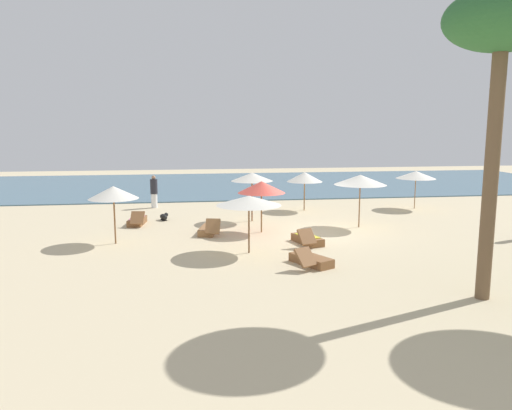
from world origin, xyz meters
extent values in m
plane|color=beige|center=(0.00, 0.00, 0.00)|extent=(60.00, 60.00, 0.00)
cube|color=#476B7F|center=(0.00, 17.00, 0.03)|extent=(48.00, 16.00, 0.06)
cylinder|color=olive|center=(-1.79, 0.58, 1.03)|extent=(0.06, 0.06, 2.06)
cone|color=#D84C3F|center=(-1.79, 0.58, 1.87)|extent=(1.93, 1.93, 0.48)
cylinder|color=brown|center=(2.52, 1.02, 1.11)|extent=(0.05, 0.05, 2.21)
cone|color=silver|center=(2.52, 1.02, 2.05)|extent=(2.22, 2.22, 0.42)
cylinder|color=brown|center=(-2.72, -2.66, 0.97)|extent=(0.06, 0.06, 1.94)
cone|color=silver|center=(-2.72, -2.66, 1.83)|extent=(2.22, 2.22, 0.32)
cylinder|color=olive|center=(7.04, 5.22, 0.96)|extent=(0.05, 0.05, 1.92)
cone|color=silver|center=(7.04, 5.22, 1.78)|extent=(2.03, 2.03, 0.39)
cylinder|color=brown|center=(-1.86, 3.02, 1.08)|extent=(0.06, 0.06, 2.17)
cone|color=silver|center=(-1.86, 3.02, 2.03)|extent=(1.89, 1.89, 0.38)
cylinder|color=brown|center=(-7.45, -0.62, 1.05)|extent=(0.06, 0.06, 2.10)
cone|color=silver|center=(-7.45, -0.62, 1.92)|extent=(1.82, 1.82, 0.46)
cylinder|color=olive|center=(1.17, 5.48, 0.96)|extent=(0.06, 0.06, 1.92)
cone|color=silver|center=(1.17, 5.48, 1.73)|extent=(1.82, 1.82, 0.49)
cube|color=brown|center=(-0.96, -4.37, 0.14)|extent=(1.24, 1.61, 0.28)
cube|color=brown|center=(-1.29, -4.99, 0.42)|extent=(0.73, 0.70, 0.53)
cube|color=brown|center=(-6.99, 2.97, 0.14)|extent=(0.78, 1.56, 0.28)
cube|color=brown|center=(-6.91, 2.27, 0.42)|extent=(0.63, 0.56, 0.52)
cube|color=#D17299|center=(-6.99, 2.97, 0.30)|extent=(0.63, 1.10, 0.03)
cube|color=brown|center=(-0.40, -1.60, 0.14)|extent=(0.99, 1.61, 0.28)
cube|color=brown|center=(-0.59, -2.27, 0.42)|extent=(0.68, 0.63, 0.52)
cube|color=yellow|center=(-0.40, -1.60, 0.30)|extent=(0.78, 1.15, 0.03)
cube|color=olive|center=(-3.97, 0.63, 0.14)|extent=(0.91, 1.59, 0.28)
cube|color=olive|center=(-3.81, -0.05, 0.43)|extent=(0.65, 0.54, 0.57)
cylinder|color=white|center=(-6.50, 7.40, 0.37)|extent=(0.37, 0.37, 0.74)
cylinder|color=#26262D|center=(-6.50, 7.40, 1.13)|extent=(0.44, 0.44, 0.78)
sphere|color=#A37556|center=(-6.50, 7.40, 1.62)|extent=(0.21, 0.21, 0.21)
cylinder|color=brown|center=(2.60, -7.98, 3.16)|extent=(0.35, 0.35, 6.32)
ellipsoid|color=#2D6633|center=(2.60, -7.98, 6.80)|extent=(2.74, 2.74, 1.51)
cube|color=black|center=(-5.87, 3.73, 0.02)|extent=(0.32, 0.41, 0.04)
ellipsoid|color=black|center=(-5.87, 3.73, 0.17)|extent=(0.49, 0.66, 0.27)
sphere|color=black|center=(-5.76, 3.98, 0.22)|extent=(0.19, 0.19, 0.19)
camera|label=1|loc=(-4.81, -19.26, 4.38)|focal=35.11mm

